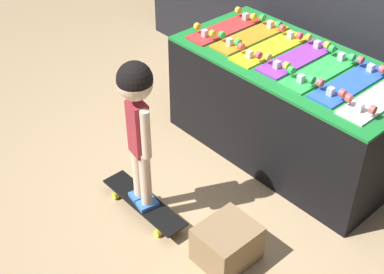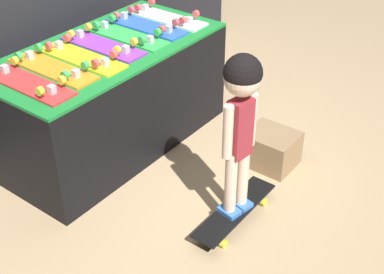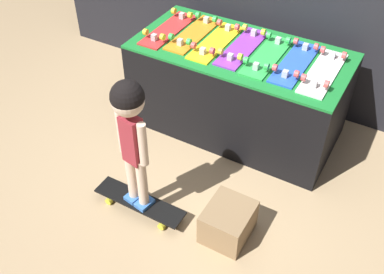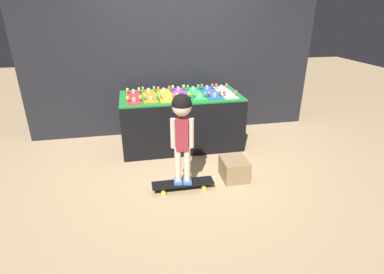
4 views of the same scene
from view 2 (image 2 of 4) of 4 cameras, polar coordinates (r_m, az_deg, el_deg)
name	(u,v)px [view 2 (image 2 of 4)]	position (r m, az deg, el deg)	size (l,w,h in m)	color
ground_plane	(164,164)	(3.87, -3.05, -2.89)	(16.00, 16.00, 0.00)	tan
display_rack	(110,97)	(3.95, -8.79, 4.27)	(1.73, 0.85, 0.78)	black
skateboard_red_on_rack	(28,82)	(3.38, -17.09, 5.61)	(0.19, 0.66, 0.09)	red
skateboard_orange_on_rack	(52,67)	(3.52, -14.68, 7.21)	(0.19, 0.66, 0.09)	orange
skateboard_yellow_on_rack	(81,56)	(3.63, -11.71, 8.42)	(0.19, 0.66, 0.09)	yellow
skateboard_purple_on_rack	(102,44)	(3.78, -9.53, 9.73)	(0.19, 0.66, 0.09)	purple
skateboard_green_on_rack	(127,35)	(3.91, -6.97, 10.77)	(0.19, 0.66, 0.09)	green
skateboard_blue_on_rack	(146,25)	(4.07, -4.95, 11.83)	(0.19, 0.66, 0.09)	blue
skateboard_white_on_rack	(167,17)	(4.21, -2.73, 12.71)	(0.19, 0.66, 0.09)	white
skateboard_on_floor	(235,211)	(3.38, 4.59, -7.88)	(0.71, 0.18, 0.09)	black
child	(241,107)	(2.93, 5.24, 3.17)	(0.25, 0.21, 1.05)	#3870C6
storage_box	(271,149)	(3.84, 8.43, -1.24)	(0.30, 0.35, 0.26)	#8E704C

